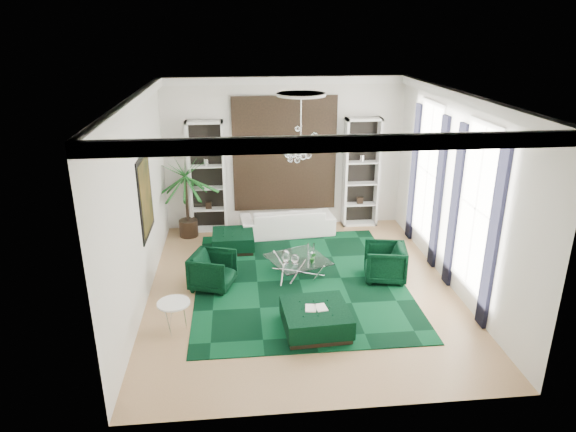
{
  "coord_description": "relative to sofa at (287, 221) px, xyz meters",
  "views": [
    {
      "loc": [
        -1.19,
        -9.05,
        4.97
      ],
      "look_at": [
        -0.22,
        0.5,
        1.36
      ],
      "focal_mm": 32.0,
      "sensor_mm": 36.0,
      "label": 1
    }
  ],
  "objects": [
    {
      "name": "ottoman_front",
      "position": [
        0.05,
        -4.4,
        -0.12
      ],
      "size": [
        1.16,
        1.16,
        0.44
      ],
      "primitive_type": "cube",
      "rotation": [
        0.0,
        0.0,
        0.05
      ],
      "color": "black",
      "rests_on": "floor"
    },
    {
      "name": "shelving_right",
      "position": [
        1.95,
        0.46,
        1.06
      ],
      "size": [
        0.9,
        0.38,
        2.8
      ],
      "primitive_type": null,
      "color": "white",
      "rests_on": "floor"
    },
    {
      "name": "chandelier",
      "position": [
        0.0,
        -2.55,
        2.51
      ],
      "size": [
        0.88,
        0.88,
        0.72
      ],
      "primitive_type": null,
      "rotation": [
        0.0,
        0.0,
        0.11
      ],
      "color": "white",
      "rests_on": "ceiling"
    },
    {
      "name": "curtain_near_a",
      "position": [
        2.96,
        -4.53,
        1.31
      ],
      "size": [
        0.07,
        0.3,
        3.25
      ],
      "primitive_type": "cube",
      "color": "black",
      "rests_on": "floor"
    },
    {
      "name": "rug",
      "position": [
        0.0,
        -2.55,
        -0.33
      ],
      "size": [
        4.2,
        5.0,
        0.02
      ],
      "primitive_type": "cube",
      "color": "black",
      "rests_on": "floor"
    },
    {
      "name": "table_plant",
      "position": [
        0.28,
        -2.53,
        0.16
      ],
      "size": [
        0.16,
        0.14,
        0.24
      ],
      "primitive_type": "imported",
      "rotation": [
        0.0,
        0.0,
        -0.32
      ],
      "color": "#19591E",
      "rests_on": "coffee_table"
    },
    {
      "name": "wall_front",
      "position": [
        0.0,
        -6.36,
        1.56
      ],
      "size": [
        6.0,
        0.02,
        3.8
      ],
      "primitive_type": "cube",
      "color": "silver",
      "rests_on": "ground"
    },
    {
      "name": "floor",
      "position": [
        0.0,
        -2.85,
        -0.35
      ],
      "size": [
        6.0,
        7.0,
        0.02
      ],
      "primitive_type": "cube",
      "color": "tan",
      "rests_on": "ground"
    },
    {
      "name": "armchair_right",
      "position": [
        1.75,
        -2.65,
        0.04
      ],
      "size": [
        0.97,
        0.95,
        0.75
      ],
      "primitive_type": "imported",
      "rotation": [
        0.0,
        0.0,
        -1.77
      ],
      "color": "black",
      "rests_on": "floor"
    },
    {
      "name": "tapestry",
      "position": [
        0.0,
        0.61,
        1.56
      ],
      "size": [
        2.5,
        0.06,
        2.8
      ],
      "primitive_type": "cube",
      "color": "black",
      "rests_on": "wall_back"
    },
    {
      "name": "ottoman_side",
      "position": [
        -1.35,
        -0.85,
        -0.13
      ],
      "size": [
        0.96,
        0.96,
        0.42
      ],
      "primitive_type": "cube",
      "rotation": [
        0.0,
        0.0,
        0.02
      ],
      "color": "black",
      "rests_on": "floor"
    },
    {
      "name": "wall_left",
      "position": [
        -3.01,
        -2.85,
        1.56
      ],
      "size": [
        0.02,
        7.0,
        3.8
      ],
      "primitive_type": "cube",
      "color": "silver",
      "rests_on": "ground"
    },
    {
      "name": "book",
      "position": [
        0.05,
        -4.4,
        0.12
      ],
      "size": [
        0.38,
        0.25,
        0.03
      ],
      "primitive_type": "cube",
      "color": "white",
      "rests_on": "ottoman_front"
    },
    {
      "name": "ceiling",
      "position": [
        0.0,
        -2.85,
        3.47
      ],
      "size": [
        6.0,
        7.0,
        0.02
      ],
      "primitive_type": "cube",
      "color": "white",
      "rests_on": "ground"
    },
    {
      "name": "window_far",
      "position": [
        2.99,
        -1.35,
        1.56
      ],
      "size": [
        0.03,
        1.1,
        2.9
      ],
      "primitive_type": "cube",
      "color": "white",
      "rests_on": "wall_right"
    },
    {
      "name": "window_near",
      "position": [
        2.99,
        -3.75,
        1.56
      ],
      "size": [
        0.03,
        1.1,
        2.9
      ],
      "primitive_type": "cube",
      "color": "white",
      "rests_on": "wall_right"
    },
    {
      "name": "armchair_left",
      "position": [
        -1.75,
        -2.65,
        0.03
      ],
      "size": [
        1.02,
        1.01,
        0.74
      ],
      "primitive_type": "imported",
      "rotation": [
        0.0,
        0.0,
        1.24
      ],
      "color": "black",
      "rests_on": "floor"
    },
    {
      "name": "ceiling_medallion",
      "position": [
        0.0,
        -2.55,
        3.43
      ],
      "size": [
        0.9,
        0.9,
        0.05
      ],
      "primitive_type": "cylinder",
      "color": "white",
      "rests_on": "ceiling"
    },
    {
      "name": "curtain_far_a",
      "position": [
        2.96,
        -2.13,
        1.31
      ],
      "size": [
        0.07,
        0.3,
        3.25
      ],
      "primitive_type": "cube",
      "color": "black",
      "rests_on": "floor"
    },
    {
      "name": "curtain_far_b",
      "position": [
        2.96,
        -0.57,
        1.31
      ],
      "size": [
        0.07,
        0.3,
        3.25
      ],
      "primitive_type": "cube",
      "color": "black",
      "rests_on": "floor"
    },
    {
      "name": "sofa",
      "position": [
        0.0,
        0.0,
        0.0
      ],
      "size": [
        2.37,
        1.1,
        0.67
      ],
      "primitive_type": "imported",
      "rotation": [
        0.0,
        0.0,
        3.23
      ],
      "color": "white",
      "rests_on": "floor"
    },
    {
      "name": "wall_right",
      "position": [
        3.01,
        -2.85,
        1.56
      ],
      "size": [
        0.02,
        7.0,
        3.8
      ],
      "primitive_type": "cube",
      "color": "silver",
      "rests_on": "ground"
    },
    {
      "name": "palm",
      "position": [
        -2.45,
        0.1,
        0.92
      ],
      "size": [
        2.03,
        2.03,
        2.52
      ],
      "primitive_type": null,
      "rotation": [
        0.0,
        0.0,
        0.36
      ],
      "color": "#19591E",
      "rests_on": "floor"
    },
    {
      "name": "coffee_table",
      "position": [
        0.0,
        -2.3,
        -0.15
      ],
      "size": [
        1.43,
        1.43,
        0.38
      ],
      "primitive_type": null,
      "rotation": [
        0.0,
        0.0,
        0.38
      ],
      "color": "white",
      "rests_on": "floor"
    },
    {
      "name": "side_table",
      "position": [
        -2.35,
        -4.15,
        -0.07
      ],
      "size": [
        0.62,
        0.62,
        0.54
      ],
      "primitive_type": "cylinder",
      "rotation": [
        0.0,
        0.0,
        -0.12
      ],
      "color": "white",
      "rests_on": "floor"
    },
    {
      "name": "curtain_near_b",
      "position": [
        2.96,
        -2.97,
        1.31
      ],
      "size": [
        0.07,
        0.3,
        3.25
      ],
      "primitive_type": "cube",
      "color": "black",
      "rests_on": "floor"
    },
    {
      "name": "crown_molding",
      "position": [
        0.0,
        -2.85,
        3.36
      ],
      "size": [
        6.0,
        7.0,
        0.18
      ],
      "primitive_type": null,
      "color": "white",
      "rests_on": "ceiling"
    },
    {
      "name": "painting",
      "position": [
        -2.97,
        -2.25,
        1.51
      ],
      "size": [
        0.04,
        1.3,
        1.6
      ],
      "primitive_type": "cube",
      "color": "black",
      "rests_on": "wall_left"
    },
    {
      "name": "wall_back",
      "position": [
        0.0,
        0.66,
        1.56
      ],
      "size": [
        6.0,
        0.02,
        3.8
      ],
      "primitive_type": "cube",
      "color": "silver",
      "rests_on": "ground"
    },
    {
      "name": "shelving_left",
      "position": [
        -1.95,
        0.46,
        1.06
      ],
      "size": [
        0.9,
        0.38,
        2.8
      ],
      "primitive_type": null,
      "color": "white",
      "rests_on": "floor"
    }
  ]
}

